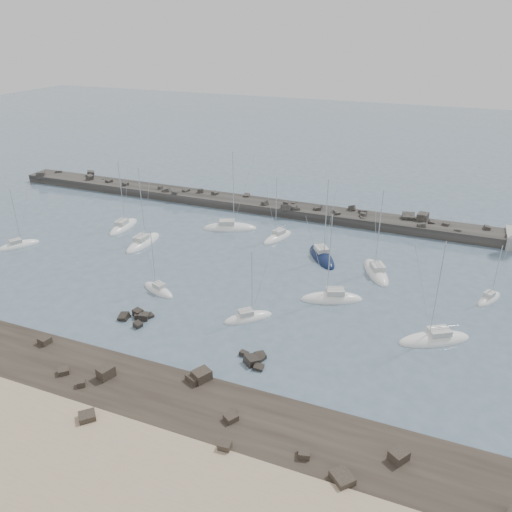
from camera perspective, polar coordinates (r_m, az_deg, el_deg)
The scene contains 18 objects.
ground at distance 74.32m, azimuth -7.23°, elevation -4.51°, with size 400.00×400.00×0.00m, color slate.
sand_strip at distance 54.56m, azimuth -24.46°, elevation -19.94°, with size 140.00×14.00×1.00m, color tan.
rock_shelf at distance 59.38m, azimuth -17.30°, elevation -14.29°, with size 140.00×12.47×2.00m.
rock_cluster_near at distance 70.17m, azimuth -13.43°, elevation -6.81°, with size 4.49×3.95×1.57m.
rock_cluster_far at distance 60.51m, azimuth -0.13°, elevation -11.92°, with size 3.82×3.63×1.67m.
breakwater at distance 108.27m, azimuth -1.09°, elevation 5.69°, with size 115.00×7.29×4.61m.
sailboat_0 at distance 98.99m, azimuth -25.51°, elevation 1.06°, with size 5.64×7.32×11.46m.
sailboat_1 at distance 100.79m, azimuth -14.91°, elevation 3.20°, with size 3.25×9.03×14.11m.
sailboat_2 at distance 92.64m, azimuth -12.78°, elevation 1.44°, with size 3.13×9.62×15.10m.
sailboat_3 at distance 97.07m, azimuth -3.02°, elevation 3.19°, with size 10.87×6.86×16.35m.
sailboat_4 at distance 76.24m, azimuth -11.11°, elevation -3.87°, with size 6.75×4.26×10.42m.
sailboat_5 at distance 92.76m, azimuth 2.50°, elevation 2.11°, with size 4.71×8.25×12.56m.
sailboat_6 at distance 68.26m, azimuth -0.90°, elevation -7.11°, with size 6.53×6.23×11.00m.
sailboat_7 at distance 85.78m, azimuth 7.53°, elevation -0.12°, with size 7.81×9.56×15.14m.
sailboat_8 at distance 73.40m, azimuth 8.65°, elevation -4.88°, with size 9.38×5.95×14.31m.
sailboat_9 at distance 82.19m, azimuth 13.55°, elevation -1.84°, with size 6.80×9.69×14.88m.
sailboat_10 at distance 67.89m, azimuth 19.71°, elevation -9.00°, with size 9.65×7.46×14.94m.
sailboat_11 at distance 80.00m, azimuth 25.07°, elevation -4.51°, with size 4.27×5.90×9.36m.
Camera 1 is at (32.41, -55.80, 36.87)m, focal length 35.00 mm.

